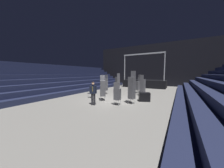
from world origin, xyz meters
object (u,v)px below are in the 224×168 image
chair_stack_front_right (117,94)px  stage_riser (144,83)px  chair_stack_front_left (140,83)px  chair_stack_mid_centre (143,85)px  chair_stack_rear_centre (132,88)px  chair_stack_mid_left (117,83)px  equipment_road_case (144,97)px  chair_stack_rear_left (105,84)px  chair_stack_rear_right (103,88)px  chair_stack_mid_right (138,85)px  loose_chair_near_man (91,92)px  man_with_tie (93,92)px

chair_stack_front_right → stage_riser: bearing=92.5°
chair_stack_front_left → chair_stack_mid_centre: bearing=-36.7°
chair_stack_rear_centre → chair_stack_mid_left: bearing=-40.7°
chair_stack_front_left → equipment_road_case: chair_stack_front_left is taller
chair_stack_rear_left → chair_stack_rear_right: 3.41m
chair_stack_mid_centre → chair_stack_rear_left: same height
equipment_road_case → chair_stack_front_right: bearing=-122.6°
chair_stack_mid_right → chair_stack_mid_centre: chair_stack_mid_centre is taller
chair_stack_front_left → chair_stack_rear_left: bearing=-97.4°
stage_riser → chair_stack_rear_right: size_ratio=3.10×
chair_stack_front_left → chair_stack_mid_centre: size_ratio=1.00×
chair_stack_front_left → chair_stack_rear_right: size_ratio=1.00×
chair_stack_rear_centre → equipment_road_case: bearing=-104.7°
chair_stack_front_right → equipment_road_case: size_ratio=1.90×
equipment_road_case → loose_chair_near_man: (-4.87, -1.19, 0.16)m
chair_stack_mid_right → stage_riser: bearing=-55.4°
chair_stack_rear_centre → chair_stack_mid_centre: bearing=-77.2°
chair_stack_rear_right → equipment_road_case: size_ratio=2.47×
chair_stack_mid_left → chair_stack_rear_centre: chair_stack_rear_centre is taller
chair_stack_mid_left → chair_stack_rear_left: (-0.77, -1.57, -0.08)m
man_with_tie → chair_stack_rear_centre: 2.98m
man_with_tie → loose_chair_near_man: (-1.90, 1.98, -0.46)m
man_with_tie → chair_stack_mid_left: size_ratio=0.73×
chair_stack_front_left → stage_riser: bearing=132.0°
chair_stack_mid_right → loose_chair_near_man: (-3.10, -4.93, -0.41)m
chair_stack_mid_right → equipment_road_case: bearing=141.9°
chair_stack_front_left → loose_chair_near_man: chair_stack_front_left is taller
chair_stack_mid_centre → chair_stack_rear_centre: size_ratio=0.87×
chair_stack_front_right → chair_stack_rear_left: size_ratio=0.77×
chair_stack_mid_right → chair_stack_rear_centre: chair_stack_rear_centre is taller
chair_stack_mid_centre → equipment_road_case: chair_stack_mid_centre is taller
stage_riser → loose_chair_near_man: 11.61m
man_with_tie → chair_stack_mid_right: size_ratio=0.93×
equipment_road_case → chair_stack_rear_right: bearing=-153.7°
stage_riser → equipment_road_case: stage_riser is taller
chair_stack_rear_right → chair_stack_rear_centre: 2.59m
chair_stack_front_right → chair_stack_rear_centre: 1.27m
chair_stack_front_right → chair_stack_rear_right: bearing=156.3°
chair_stack_front_left → chair_stack_rear_left: (-3.05, -3.63, 0.00)m
stage_riser → equipment_road_case: bearing=-75.2°
chair_stack_mid_centre → equipment_road_case: size_ratio=2.47×
chair_stack_mid_right → chair_stack_mid_centre: 1.80m
chair_stack_mid_right → chair_stack_rear_centre: bearing=129.1°
chair_stack_mid_left → equipment_road_case: 5.13m
chair_stack_mid_left → chair_stack_mid_centre: (3.33, -0.71, -0.08)m
chair_stack_rear_right → loose_chair_near_man: size_ratio=2.35×
chair_stack_mid_right → man_with_tie: bearing=106.6°
chair_stack_mid_right → chair_stack_mid_centre: (0.98, -1.50, 0.17)m
chair_stack_front_left → chair_stack_mid_right: chair_stack_front_left is taller
man_with_tie → stage_riser: bearing=-109.7°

